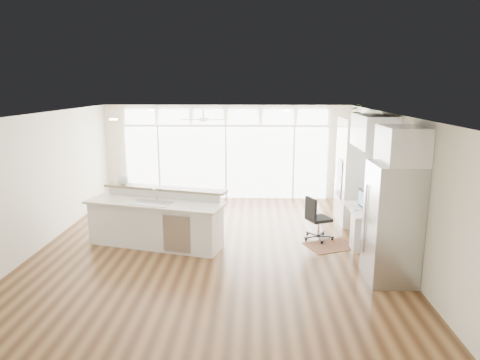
{
  "coord_description": "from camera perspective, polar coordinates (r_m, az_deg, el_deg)",
  "views": [
    {
      "loc": [
        0.8,
        -8.21,
        3.22
      ],
      "look_at": [
        0.51,
        0.6,
        1.28
      ],
      "focal_mm": 32.0,
      "sensor_mm": 36.0,
      "label": 1
    }
  ],
  "objects": [
    {
      "name": "ceiling",
      "position": [
        8.26,
        -3.74,
        8.77
      ],
      "size": [
        7.0,
        8.0,
        0.02
      ],
      "primitive_type": "cube",
      "color": "white",
      "rests_on": "wall_back"
    },
    {
      "name": "refrigerator",
      "position": [
        7.57,
        19.62,
        -5.4
      ],
      "size": [
        0.76,
        0.9,
        2.0
      ],
      "primitive_type": "cube",
      "color": "#A9AAAE",
      "rests_on": "floor"
    },
    {
      "name": "desk_nook",
      "position": [
        9.27,
        16.42,
        -5.96
      ],
      "size": [
        0.72,
        1.3,
        0.76
      ],
      "primitive_type": "cube",
      "color": "white",
      "rests_on": "floor"
    },
    {
      "name": "ceiling_fan",
      "position": [
        11.11,
        -4.91,
        8.55
      ],
      "size": [
        1.16,
        1.16,
        0.32
      ],
      "primitive_type": "cube",
      "color": "white",
      "rests_on": "ceiling"
    },
    {
      "name": "wall_left",
      "position": [
        9.45,
        -25.24,
        -0.2
      ],
      "size": [
        0.04,
        8.0,
        2.7
      ],
      "primitive_type": "cube",
      "color": "silver",
      "rests_on": "floor"
    },
    {
      "name": "wall_back",
      "position": [
        12.38,
        -1.86,
        3.72
      ],
      "size": [
        7.0,
        0.04,
        2.7
      ],
      "primitive_type": "cube",
      "color": "silver",
      "rests_on": "floor"
    },
    {
      "name": "upper_cabinets",
      "position": [
        8.87,
        17.45,
        6.22
      ],
      "size": [
        0.64,
        1.3,
        0.64
      ],
      "primitive_type": "cube",
      "color": "white",
      "rests_on": "wall_right"
    },
    {
      "name": "framed_photos",
      "position": [
        9.68,
        17.78,
        0.97
      ],
      "size": [
        0.06,
        0.22,
        0.8
      ],
      "primitive_type": "cube",
      "color": "black",
      "rests_on": "wall_right"
    },
    {
      "name": "fishbowl",
      "position": [
        9.56,
        -15.34,
        0.09
      ],
      "size": [
        0.32,
        0.32,
        0.25
      ],
      "primitive_type": "sphere",
      "rotation": [
        0.0,
        0.0,
        -0.42
      ],
      "color": "white",
      "rests_on": "kitchen_island"
    },
    {
      "name": "floor",
      "position": [
        8.86,
        -3.49,
        -9.0
      ],
      "size": [
        7.0,
        8.0,
        0.02
      ],
      "primitive_type": "cube",
      "color": "#432814",
      "rests_on": "ground"
    },
    {
      "name": "keyboard",
      "position": [
        9.1,
        15.04,
        -3.67
      ],
      "size": [
        0.13,
        0.33,
        0.02
      ],
      "primitive_type": "cube",
      "rotation": [
        0.0,
        0.0,
        0.04
      ],
      "color": "white",
      "rests_on": "desk_nook"
    },
    {
      "name": "oven_cabinet",
      "position": [
        10.47,
        14.91,
        1.15
      ],
      "size": [
        0.64,
        1.2,
        2.5
      ],
      "primitive_type": "cube",
      "color": "white",
      "rests_on": "floor"
    },
    {
      "name": "kitchen_island",
      "position": [
        8.93,
        -11.25,
        -5.13
      ],
      "size": [
        3.02,
        1.77,
        1.13
      ],
      "primitive_type": "cube",
      "rotation": [
        0.0,
        0.0,
        -0.26
      ],
      "color": "white",
      "rests_on": "floor"
    },
    {
      "name": "fridge_cabinet",
      "position": [
        7.31,
        20.81,
        4.37
      ],
      "size": [
        0.64,
        0.9,
        0.6
      ],
      "primitive_type": "cube",
      "color": "white",
      "rests_on": "wall_right"
    },
    {
      "name": "office_chair",
      "position": [
        9.29,
        10.47,
        -5.07
      ],
      "size": [
        0.62,
        0.6,
        0.93
      ],
      "primitive_type": "cube",
      "rotation": [
        0.0,
        0.0,
        0.42
      ],
      "color": "black",
      "rests_on": "floor"
    },
    {
      "name": "transom_row",
      "position": [
        12.2,
        -1.92,
        8.46
      ],
      "size": [
        5.9,
        0.06,
        0.4
      ],
      "primitive_type": "cube",
      "color": "silver",
      "rests_on": "wall_back"
    },
    {
      "name": "recessed_lights",
      "position": [
        8.46,
        -3.61,
        8.73
      ],
      "size": [
        3.4,
        3.0,
        0.02
      ],
      "primitive_type": "cube",
      "color": "#ECE6C9",
      "rests_on": "ceiling"
    },
    {
      "name": "desk_window",
      "position": [
        9.07,
        18.89,
        1.12
      ],
      "size": [
        0.04,
        0.85,
        0.85
      ],
      "primitive_type": "cube",
      "color": "white",
      "rests_on": "wall_right"
    },
    {
      "name": "wall_right",
      "position": [
        8.84,
        19.6,
        -0.53
      ],
      "size": [
        0.04,
        8.0,
        2.7
      ],
      "primitive_type": "cube",
      "color": "silver",
      "rests_on": "floor"
    },
    {
      "name": "wall_front",
      "position": [
        4.68,
        -8.33,
        -11.32
      ],
      "size": [
        7.0,
        0.04,
        2.7
      ],
      "primitive_type": "cube",
      "color": "silver",
      "rests_on": "floor"
    },
    {
      "name": "potted_plant",
      "position": [
        10.3,
        15.34,
        8.68
      ],
      "size": [
        0.32,
        0.35,
        0.25
      ],
      "primitive_type": "imported",
      "rotation": [
        0.0,
        0.0,
        -0.07
      ],
      "color": "#34632A",
      "rests_on": "oven_cabinet"
    },
    {
      "name": "monitor",
      "position": [
        9.09,
        16.15,
        -2.49
      ],
      "size": [
        0.15,
        0.49,
        0.4
      ],
      "primitive_type": "cube",
      "rotation": [
        0.0,
        0.0,
        0.15
      ],
      "color": "black",
      "rests_on": "desk_nook"
    },
    {
      "name": "glass_wall",
      "position": [
        12.37,
        -1.87,
        2.3
      ],
      "size": [
        5.8,
        0.06,
        2.08
      ],
      "primitive_type": "cube",
      "color": "silver",
      "rests_on": "wall_back"
    },
    {
      "name": "rug",
      "position": [
        9.09,
        12.0,
        -8.57
      ],
      "size": [
        1.15,
        1.01,
        0.01
      ],
      "primitive_type": "cube",
      "rotation": [
        0.0,
        0.0,
        0.39
      ],
      "color": "#3B1E13",
      "rests_on": "floor"
    }
  ]
}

